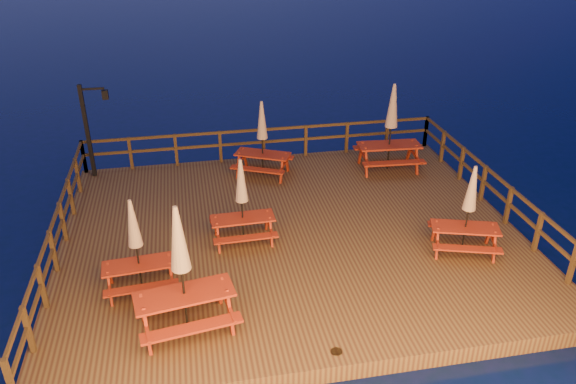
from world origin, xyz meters
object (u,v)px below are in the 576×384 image
picnic_table_0 (469,209)px  picnic_table_1 (181,268)px  lamp_post (91,122)px  picnic_table_2 (136,244)px

picnic_table_0 → picnic_table_1: bearing=-150.0°
picnic_table_0 → lamp_post: bearing=163.6°
lamp_post → picnic_table_0: (9.44, -6.29, -0.57)m
lamp_post → picnic_table_1: lamp_post is taller
picnic_table_0 → picnic_table_2: picnic_table_0 is taller
lamp_post → picnic_table_1: size_ratio=1.05×
picnic_table_1 → picnic_table_2: bearing=114.0°
lamp_post → picnic_table_0: size_ratio=1.28×
picnic_table_1 → picnic_table_2: picnic_table_1 is taller
picnic_table_0 → picnic_table_2: 7.88m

